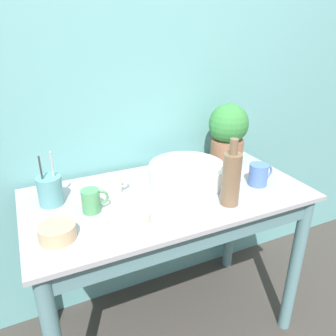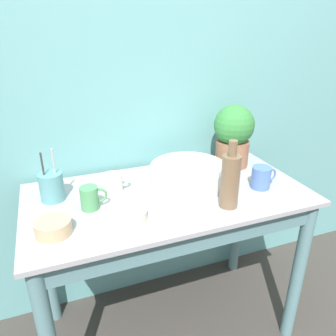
{
  "view_description": "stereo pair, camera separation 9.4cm",
  "coord_description": "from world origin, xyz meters",
  "px_view_note": "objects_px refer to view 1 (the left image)",
  "views": [
    {
      "loc": [
        -0.54,
        -0.84,
        1.5
      ],
      "look_at": [
        0.0,
        0.32,
        0.93
      ],
      "focal_mm": 35.0,
      "sensor_mm": 36.0,
      "label": 1
    },
    {
      "loc": [
        -0.45,
        -0.88,
        1.5
      ],
      "look_at": [
        0.0,
        0.32,
        0.93
      ],
      "focal_mm": 35.0,
      "sensor_mm": 36.0,
      "label": 2
    }
  ],
  "objects_px": {
    "mug_green": "(92,201)",
    "bowl_wash_large": "(187,174)",
    "utensil_cup": "(50,190)",
    "bowl_small_cream": "(129,216)",
    "mug_blue": "(259,174)",
    "potted_plant": "(228,133)",
    "bottle_tall": "(231,178)",
    "mug_cream": "(112,185)",
    "bowl_small_tan": "(57,232)"
  },
  "relations": [
    {
      "from": "bottle_tall",
      "to": "mug_green",
      "type": "height_order",
      "value": "bottle_tall"
    },
    {
      "from": "potted_plant",
      "to": "mug_green",
      "type": "height_order",
      "value": "potted_plant"
    },
    {
      "from": "bottle_tall",
      "to": "mug_green",
      "type": "xyz_separation_m",
      "value": [
        -0.53,
        0.18,
        -0.07
      ]
    },
    {
      "from": "bottle_tall",
      "to": "utensil_cup",
      "type": "height_order",
      "value": "bottle_tall"
    },
    {
      "from": "bowl_small_tan",
      "to": "bowl_wash_large",
      "type": "bearing_deg",
      "value": 17.67
    },
    {
      "from": "mug_blue",
      "to": "potted_plant",
      "type": "bearing_deg",
      "value": 87.89
    },
    {
      "from": "mug_green",
      "to": "bowl_small_cream",
      "type": "bearing_deg",
      "value": -48.63
    },
    {
      "from": "mug_cream",
      "to": "bowl_small_cream",
      "type": "relative_size",
      "value": 0.71
    },
    {
      "from": "potted_plant",
      "to": "bowl_small_cream",
      "type": "height_order",
      "value": "potted_plant"
    },
    {
      "from": "mug_cream",
      "to": "bowl_small_cream",
      "type": "height_order",
      "value": "mug_cream"
    },
    {
      "from": "mug_green",
      "to": "utensil_cup",
      "type": "height_order",
      "value": "utensil_cup"
    },
    {
      "from": "mug_green",
      "to": "mug_blue",
      "type": "bearing_deg",
      "value": -6.65
    },
    {
      "from": "bowl_wash_large",
      "to": "potted_plant",
      "type": "bearing_deg",
      "value": 21.96
    },
    {
      "from": "utensil_cup",
      "to": "mug_blue",
      "type": "bearing_deg",
      "value": -13.77
    },
    {
      "from": "utensil_cup",
      "to": "bottle_tall",
      "type": "bearing_deg",
      "value": -24.88
    },
    {
      "from": "mug_green",
      "to": "bowl_small_tan",
      "type": "xyz_separation_m",
      "value": [
        -0.15,
        -0.13,
        -0.02
      ]
    },
    {
      "from": "bowl_wash_large",
      "to": "mug_cream",
      "type": "height_order",
      "value": "bowl_wash_large"
    },
    {
      "from": "bottle_tall",
      "to": "bowl_small_cream",
      "type": "distance_m",
      "value": 0.43
    },
    {
      "from": "bowl_wash_large",
      "to": "bowl_small_cream",
      "type": "relative_size",
      "value": 2.09
    },
    {
      "from": "bottle_tall",
      "to": "utensil_cup",
      "type": "bearing_deg",
      "value": 155.12
    },
    {
      "from": "bowl_wash_large",
      "to": "bottle_tall",
      "type": "bearing_deg",
      "value": -74.17
    },
    {
      "from": "bowl_small_cream",
      "to": "mug_blue",
      "type": "bearing_deg",
      "value": 3.35
    },
    {
      "from": "potted_plant",
      "to": "bottle_tall",
      "type": "bearing_deg",
      "value": -122.31
    },
    {
      "from": "potted_plant",
      "to": "mug_green",
      "type": "distance_m",
      "value": 0.79
    },
    {
      "from": "mug_green",
      "to": "bowl_wash_large",
      "type": "bearing_deg",
      "value": 8.29
    },
    {
      "from": "potted_plant",
      "to": "bowl_wash_large",
      "type": "bearing_deg",
      "value": -158.04
    },
    {
      "from": "mug_blue",
      "to": "utensil_cup",
      "type": "xyz_separation_m",
      "value": [
        -0.89,
        0.22,
        0.01
      ]
    },
    {
      "from": "mug_blue",
      "to": "bowl_small_cream",
      "type": "xyz_separation_m",
      "value": [
        -0.64,
        -0.04,
        -0.03
      ]
    },
    {
      "from": "bowl_small_cream",
      "to": "bowl_wash_large",
      "type": "bearing_deg",
      "value": 28.83
    },
    {
      "from": "bowl_small_cream",
      "to": "utensil_cup",
      "type": "xyz_separation_m",
      "value": [
        -0.25,
        0.26,
        0.04
      ]
    },
    {
      "from": "bowl_wash_large",
      "to": "mug_blue",
      "type": "bearing_deg",
      "value": -27.87
    },
    {
      "from": "mug_cream",
      "to": "mug_blue",
      "type": "height_order",
      "value": "mug_blue"
    },
    {
      "from": "mug_cream",
      "to": "mug_green",
      "type": "bearing_deg",
      "value": -135.25
    },
    {
      "from": "potted_plant",
      "to": "bottle_tall",
      "type": "height_order",
      "value": "potted_plant"
    },
    {
      "from": "mug_green",
      "to": "utensil_cup",
      "type": "bearing_deg",
      "value": 136.76
    },
    {
      "from": "mug_green",
      "to": "bowl_small_tan",
      "type": "bearing_deg",
      "value": -139.83
    },
    {
      "from": "bowl_wash_large",
      "to": "bottle_tall",
      "type": "relative_size",
      "value": 1.24
    },
    {
      "from": "bottle_tall",
      "to": "utensil_cup",
      "type": "distance_m",
      "value": 0.74
    },
    {
      "from": "bowl_wash_large",
      "to": "mug_blue",
      "type": "relative_size",
      "value": 2.83
    },
    {
      "from": "bowl_wash_large",
      "to": "mug_green",
      "type": "xyz_separation_m",
      "value": [
        -0.46,
        -0.07,
        0.0
      ]
    },
    {
      "from": "bottle_tall",
      "to": "mug_cream",
      "type": "xyz_separation_m",
      "value": [
        -0.41,
        0.3,
        -0.08
      ]
    },
    {
      "from": "utensil_cup",
      "to": "bowl_small_cream",
      "type": "bearing_deg",
      "value": -45.75
    },
    {
      "from": "potted_plant",
      "to": "bowl_small_cream",
      "type": "relative_size",
      "value": 1.9
    },
    {
      "from": "mug_cream",
      "to": "bottle_tall",
      "type": "bearing_deg",
      "value": -35.71
    },
    {
      "from": "mug_cream",
      "to": "bowl_small_tan",
      "type": "bearing_deg",
      "value": -137.74
    },
    {
      "from": "bowl_wash_large",
      "to": "bowl_small_tan",
      "type": "height_order",
      "value": "bowl_wash_large"
    },
    {
      "from": "potted_plant",
      "to": "mug_cream",
      "type": "height_order",
      "value": "potted_plant"
    },
    {
      "from": "bowl_wash_large",
      "to": "bowl_small_tan",
      "type": "xyz_separation_m",
      "value": [
        -0.61,
        -0.19,
        -0.02
      ]
    },
    {
      "from": "bowl_small_tan",
      "to": "mug_blue",
      "type": "bearing_deg",
      "value": 2.53
    },
    {
      "from": "bowl_wash_large",
      "to": "mug_cream",
      "type": "bearing_deg",
      "value": 171.73
    }
  ]
}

